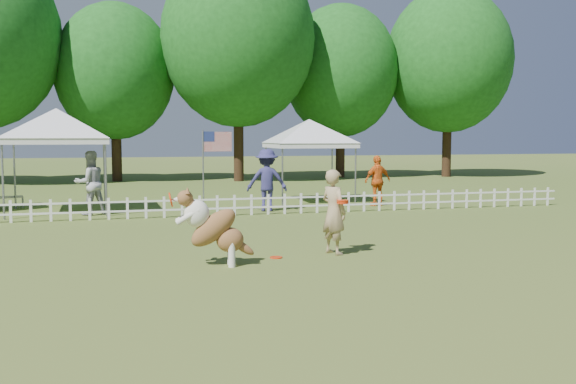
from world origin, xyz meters
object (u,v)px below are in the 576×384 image
object	(u,v)px
canopy_tent_right	(309,162)
spectator_c	(378,181)
frisbee_on_turf	(276,257)
flag_pole	(203,172)
spectator_a	(90,183)
handler	(334,212)
dog	(215,228)
spectator_b	(267,180)
canopy_tent_left	(58,162)

from	to	relation	value
canopy_tent_right	spectator_c	distance (m)	2.54
frisbee_on_turf	spectator_c	bearing A→B (deg)	55.86
flag_pole	spectator_a	bearing A→B (deg)	156.67
handler	dog	size ratio (longest dim) A/B	1.20
spectator_c	spectator_b	bearing A→B (deg)	-4.15
canopy_tent_left	spectator_a	bearing A→B (deg)	-45.98
handler	spectator_b	world-z (taller)	spectator_b
handler	canopy_tent_left	distance (m)	10.38
handler	spectator_a	world-z (taller)	spectator_a
dog	canopy_tent_left	bearing A→B (deg)	115.61
dog	spectator_c	size ratio (longest dim) A/B	0.83
frisbee_on_turf	canopy_tent_left	distance (m)	9.98
frisbee_on_turf	canopy_tent_right	size ratio (longest dim) A/B	0.08
frisbee_on_turf	spectator_c	world-z (taller)	spectator_c
handler	canopy_tent_left	xyz separation A→B (m)	(-5.75, 8.62, 0.70)
frisbee_on_turf	handler	bearing A→B (deg)	5.79
frisbee_on_turf	canopy_tent_right	world-z (taller)	canopy_tent_right
dog	canopy_tent_right	world-z (taller)	canopy_tent_right
frisbee_on_turf	flag_pole	distance (m)	7.26
dog	spectator_c	bearing A→B (deg)	57.45
dog	spectator_a	xyz separation A→B (m)	(-2.40, 8.28, 0.25)
frisbee_on_turf	spectator_b	size ratio (longest dim) A/B	0.12
canopy_tent_left	spectator_b	size ratio (longest dim) A/B	1.61
dog	canopy_tent_left	size ratio (longest dim) A/B	0.45
spectator_c	canopy_tent_right	bearing A→B (deg)	-53.02
flag_pole	spectator_a	xyz separation A→B (m)	(-3.20, 0.68, -0.30)
handler	spectator_c	bearing A→B (deg)	-51.91
handler	spectator_c	world-z (taller)	spectator_c
canopy_tent_right	spectator_b	xyz separation A→B (m)	(-2.00, -2.16, -0.46)
frisbee_on_turf	flag_pole	world-z (taller)	flag_pole
handler	spectator_a	bearing A→B (deg)	8.37
canopy_tent_right	spectator_a	distance (m)	7.42
dog	flag_pole	bearing A→B (deg)	89.60
spectator_b	spectator_c	bearing A→B (deg)	-161.50
handler	flag_pole	xyz separation A→B (m)	(-1.60, 7.02, 0.41)
canopy_tent_left	flag_pole	distance (m)	4.45
handler	flag_pole	distance (m)	7.22
handler	spectator_c	xyz separation A→B (m)	(4.24, 7.88, 0.00)
frisbee_on_turf	spectator_a	xyz separation A→B (m)	(-3.63, 7.82, 0.92)
flag_pole	spectator_b	world-z (taller)	flag_pole
canopy_tent_left	flag_pole	size ratio (longest dim) A/B	1.23
canopy_tent_right	flag_pole	bearing A→B (deg)	-147.36
spectator_a	spectator_c	bearing A→B (deg)	157.90
flag_pole	spectator_a	size ratio (longest dim) A/B	1.33
dog	flag_pole	world-z (taller)	flag_pole
spectator_a	spectator_b	world-z (taller)	spectator_b
spectator_b	spectator_c	xyz separation A→B (m)	(3.87, 0.54, -0.12)
flag_pole	canopy_tent_left	bearing A→B (deg)	147.58
canopy_tent_left	spectator_c	distance (m)	10.05
canopy_tent_right	handler	bearing A→B (deg)	-103.25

